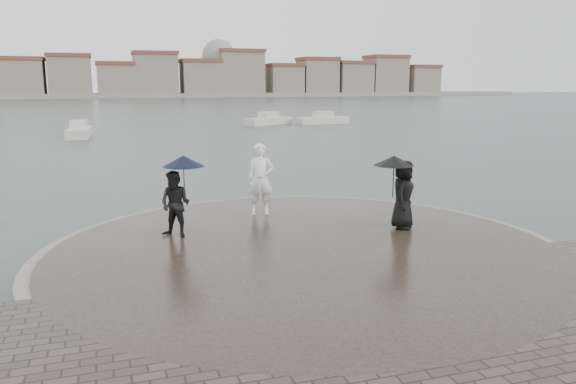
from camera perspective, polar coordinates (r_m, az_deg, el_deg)
name	(u,v)px	position (r m, az deg, el deg)	size (l,w,h in m)	color
ground	(372,320)	(10.44, 8.50, -12.71)	(400.00, 400.00, 0.00)	#2B3835
kerb_ring	(305,255)	(13.39, 1.75, -6.44)	(12.50, 12.50, 0.32)	gray
quay_tip	(305,254)	(13.39, 1.76, -6.36)	(11.90, 11.90, 0.36)	#2D261E
statue	(261,179)	(16.43, -2.80, 1.30)	(0.76, 0.50, 2.09)	white
visitor_left	(178,192)	(14.30, -11.15, -0.03)	(1.30, 1.13, 2.04)	black
visitor_right	(401,186)	(15.08, 11.38, 0.58)	(1.31, 1.18, 1.95)	black
far_skyline	(92,78)	(169.22, -19.27, 10.92)	(260.00, 20.00, 37.00)	gray
boats	(236,124)	(53.58, -5.30, 6.92)	(27.32, 12.68, 1.50)	beige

